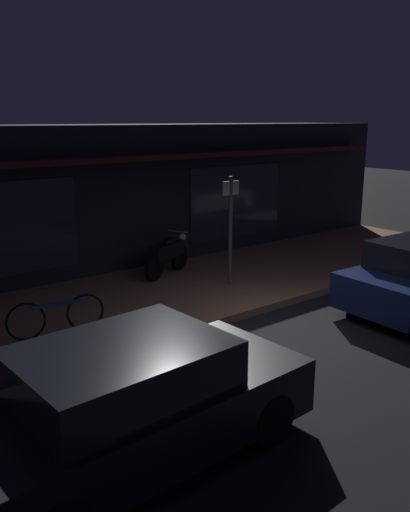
{
  "coord_description": "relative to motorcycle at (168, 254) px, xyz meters",
  "views": [
    {
      "loc": [
        -6.62,
        -6.19,
        3.73
      ],
      "look_at": [
        0.08,
        2.4,
        0.95
      ],
      "focal_mm": 37.69,
      "sensor_mm": 36.0,
      "label": 1
    }
  ],
  "objects": [
    {
      "name": "sign_post",
      "position": [
        0.65,
        -1.49,
        0.86
      ],
      "size": [
        0.44,
        0.09,
        2.4
      ],
      "color": "#47474C",
      "rests_on": "sidewalk_slab"
    },
    {
      "name": "bicycle_parked",
      "position": [
        -3.57,
        -1.9,
        -0.14
      ],
      "size": [
        1.64,
        0.45,
        0.91
      ],
      "color": "black",
      "rests_on": "sidewalk_slab"
    },
    {
      "name": "ground_plane",
      "position": [
        -0.22,
        -4.02,
        -0.65
      ],
      "size": [
        60.0,
        60.0,
        0.0
      ],
      "primitive_type": "plane",
      "color": "black"
    },
    {
      "name": "parked_car_near",
      "position": [
        -4.21,
        -5.53,
        0.06
      ],
      "size": [
        4.19,
        1.98,
        1.42
      ],
      "color": "black",
      "rests_on": "ground_plane"
    },
    {
      "name": "motorcycle",
      "position": [
        0.0,
        0.0,
        0.0
      ],
      "size": [
        1.61,
        0.86,
        0.97
      ],
      "color": "black",
      "rests_on": "sidewalk_slab"
    },
    {
      "name": "sidewalk_slab",
      "position": [
        -0.22,
        -1.02,
        -0.57
      ],
      "size": [
        18.0,
        4.0,
        0.15
      ],
      "primitive_type": "cube",
      "color": "#8C6047",
      "rests_on": "ground_plane"
    },
    {
      "name": "storefront_building",
      "position": [
        -0.22,
        2.36,
        1.16
      ],
      "size": [
        18.0,
        3.3,
        3.6
      ],
      "color": "black",
      "rests_on": "ground_plane"
    }
  ]
}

